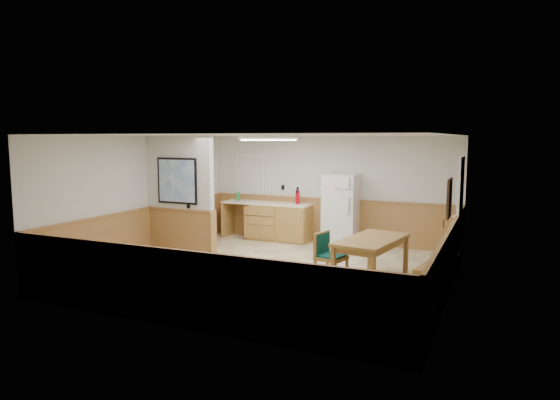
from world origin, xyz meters
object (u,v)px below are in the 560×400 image
at_px(dining_table, 372,244).
at_px(dining_chair, 327,253).
at_px(refrigerator, 341,210).
at_px(soap_bottle, 238,196).
at_px(fire_extinguisher, 298,197).
at_px(dining_bench, 439,267).

xyz_separation_m(dining_table, dining_chair, (-0.70, -0.31, -0.16)).
height_order(refrigerator, dining_table, refrigerator).
bearing_deg(refrigerator, soap_bottle, 176.64).
bearing_deg(fire_extinguisher, refrigerator, -8.24).
xyz_separation_m(dining_bench, dining_chair, (-1.80, -0.40, 0.15)).
xyz_separation_m(fire_extinguisher, soap_bottle, (-1.59, -0.01, -0.06)).
xyz_separation_m(dining_table, soap_bottle, (-3.99, 2.55, 0.36)).
distance_m(dining_bench, soap_bottle, 5.70).
xyz_separation_m(dining_table, dining_bench, (1.10, 0.09, -0.31)).
xyz_separation_m(dining_chair, fire_extinguisher, (-1.70, 2.88, 0.58)).
relative_size(dining_bench, dining_chair, 1.91).
bearing_deg(dining_bench, dining_table, -165.49).
height_order(refrigerator, dining_chair, refrigerator).
distance_m(dining_table, soap_bottle, 4.75).
bearing_deg(refrigerator, dining_chair, -79.61).
relative_size(dining_chair, fire_extinguisher, 2.12).
bearing_deg(soap_bottle, dining_chair, -41.05).
height_order(dining_chair, fire_extinguisher, fire_extinguisher).
height_order(refrigerator, dining_bench, refrigerator).
xyz_separation_m(refrigerator, dining_table, (1.31, -2.49, -0.17)).
bearing_deg(fire_extinguisher, dining_table, -51.18).
relative_size(refrigerator, dining_chair, 1.94).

